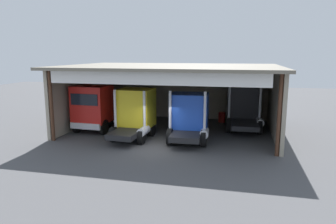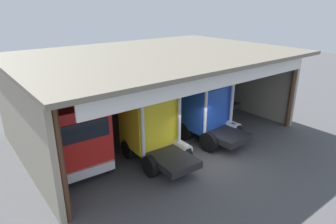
% 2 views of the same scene
% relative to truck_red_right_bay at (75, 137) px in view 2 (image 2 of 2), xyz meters
% --- Properties ---
extents(ground_plane, '(80.00, 80.00, 0.00)m').
position_rel_truck_red_right_bay_xyz_m(ground_plane, '(5.73, -3.23, -1.86)').
color(ground_plane, '#4C4C4F').
rests_on(ground_plane, ground).
extents(workshop_shed, '(15.82, 11.17, 5.06)m').
position_rel_truck_red_right_bay_xyz_m(workshop_shed, '(5.73, 2.59, 1.74)').
color(workshop_shed, '#9E937F').
rests_on(workshop_shed, ground).
extents(truck_red_right_bay, '(2.76, 5.03, 3.57)m').
position_rel_truck_red_right_bay_xyz_m(truck_red_right_bay, '(0.00, 0.00, 0.00)').
color(truck_red_right_bay, red).
rests_on(truck_red_right_bay, ground).
extents(truck_yellow_center_left_bay, '(2.58, 4.55, 3.51)m').
position_rel_truck_red_right_bay_xyz_m(truck_yellow_center_left_bay, '(3.64, -1.03, -0.06)').
color(truck_yellow_center_left_bay, yellow).
rests_on(truck_yellow_center_left_bay, ground).
extents(truck_blue_center_right_bay, '(2.81, 4.27, 3.56)m').
position_rel_truck_red_right_bay_xyz_m(truck_blue_center_right_bay, '(7.53, -1.02, -0.13)').
color(truck_blue_center_right_bay, '#1E47B7').
rests_on(truck_blue_center_right_bay, ground).
extents(truck_black_left_bay, '(2.86, 5.29, 3.54)m').
position_rel_truck_red_right_bay_xyz_m(truck_black_left_bay, '(11.18, 3.62, -0.11)').
color(truck_black_left_bay, black).
rests_on(truck_black_left_bay, ground).
extents(oil_drum, '(0.58, 0.58, 0.87)m').
position_rel_truck_red_right_bay_xyz_m(oil_drum, '(9.36, 5.54, -1.43)').
color(oil_drum, '#B21E19').
rests_on(oil_drum, ground).
extents(tool_cart, '(0.90, 0.60, 1.00)m').
position_rel_truck_red_right_bay_xyz_m(tool_cart, '(6.64, 5.12, -1.36)').
color(tool_cart, '#1E59A5').
rests_on(tool_cart, ground).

